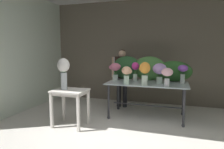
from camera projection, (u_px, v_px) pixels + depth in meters
ground_plane at (130, 119)px, 4.68m from camera, size 7.26×7.26×0.00m
wall_back at (143, 52)px, 6.02m from camera, size 5.58×0.12×2.99m
wall_left at (27, 52)px, 5.35m from camera, size 0.12×3.36×2.99m
display_table_glass at (147, 88)px, 4.72m from camera, size 1.81×0.99×0.82m
side_table_white at (70, 95)px, 4.18m from camera, size 0.68×0.55×0.76m
florist at (122, 72)px, 5.54m from camera, size 0.58×0.24×1.57m
foliage_backdrop at (150, 69)px, 5.02m from camera, size 1.93×0.32×0.59m
vase_lilac_snapdragons at (160, 70)px, 4.56m from camera, size 0.31×0.31×0.45m
vase_sunset_ranunculus at (145, 71)px, 4.34m from camera, size 0.24×0.23×0.50m
vase_blush_anemones at (167, 74)px, 4.17m from camera, size 0.23×0.23×0.39m
vase_violet_peonies at (183, 72)px, 4.54m from camera, size 0.22×0.22×0.42m
vase_magenta_roses at (135, 69)px, 4.93m from camera, size 0.18×0.18×0.45m
vase_peach_tulips at (127, 74)px, 4.45m from camera, size 0.22×0.21×0.39m
vase_rosy_stock at (115, 69)px, 5.03m from camera, size 0.29×0.26×0.43m
vase_white_roses_tall at (64, 71)px, 4.16m from camera, size 0.25×0.25×0.64m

